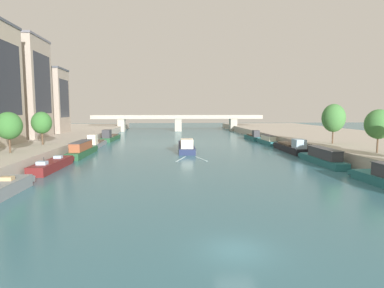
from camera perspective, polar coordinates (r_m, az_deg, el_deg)
ground_plane at (r=21.12m, az=7.92°, el=-18.38°), size 400.00×400.00×0.00m
quay_left at (r=82.90m, az=-30.83°, el=-0.06°), size 36.00×170.00×2.20m
quay_right at (r=86.96m, az=27.18°, el=0.37°), size 36.00×170.00×2.20m
barge_midriver at (r=69.92m, az=-1.06°, el=-0.36°), size 3.82×19.66×2.96m
wake_behind_barge at (r=57.29m, az=-0.17°, el=-2.67°), size 5.60×5.97×0.03m
moored_boat_left_far at (r=51.59m, az=-23.69°, el=-3.42°), size 2.82×12.74×2.39m
moored_boat_left_lone at (r=64.94m, az=-19.04°, el=-0.93°), size 2.66×14.89×2.82m
moored_boat_left_upstream at (r=79.51m, az=-16.79°, el=0.17°), size 2.53×13.07×3.19m
moored_boat_left_end at (r=95.65m, az=-14.41°, el=1.23°), size 3.32×15.97×3.35m
moored_boat_right_lone at (r=55.73m, az=22.33°, el=-2.22°), size 2.51×13.87×2.70m
moored_boat_right_far at (r=70.06m, az=17.25°, el=-0.57°), size 3.22×15.46×3.08m
moored_boat_right_downstream at (r=84.03m, az=13.33°, el=0.64°), size 2.31×11.71×2.40m
moored_boat_right_near at (r=95.97m, az=10.81°, el=1.29°), size 2.41×12.32×3.02m
tree_left_end_of_row at (r=56.08m, az=-29.96°, el=2.85°), size 3.91×3.91×6.26m
tree_left_far at (r=66.50m, az=-25.31°, el=3.45°), size 3.68×3.68×6.24m
tree_right_end_of_row at (r=56.21m, az=30.41°, el=3.07°), size 4.05×4.05×6.67m
tree_right_by_lamp at (r=67.71m, az=23.99°, el=4.27°), size 4.38×4.38×7.73m
building_left_tall at (r=86.74m, az=-28.42°, el=8.87°), size 11.00×12.52×23.65m
building_left_corner at (r=101.69m, az=-24.60°, el=7.06°), size 10.57×10.12×18.46m
bridge_far at (r=132.70m, az=-2.51°, el=4.18°), size 70.44×4.40×6.66m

